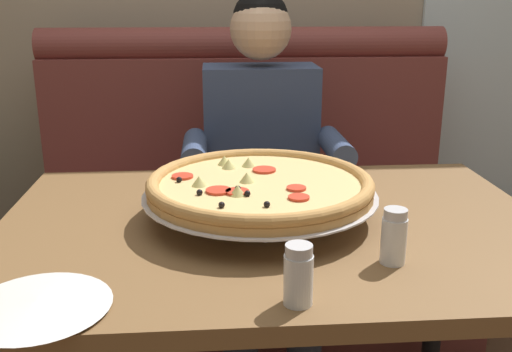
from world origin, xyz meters
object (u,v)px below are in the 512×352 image
Objects in this scene: booth_bench at (249,216)px; plate_near_left at (38,304)px; shaker_pepper_flakes at (299,279)px; dining_table at (274,255)px; shaker_parmesan at (394,240)px; diner_main at (263,160)px; pizza at (260,186)px.

booth_bench is 1.41m from plate_near_left.
dining_table is at bearing 90.07° from shaker_pepper_flakes.
plate_near_left is (-0.45, -1.29, 0.35)m from booth_bench.
shaker_parmesan is at bearing 34.61° from shaker_pepper_flakes.
booth_bench is 1.29× the size of dining_table.
shaker_pepper_flakes is 0.45m from plate_near_left.
dining_table is 5.17× the size of plate_near_left.
shaker_parmesan reaches higher than plate_near_left.
plate_near_left is (-0.48, -1.02, 0.04)m from diner_main.
pizza is at bearing 44.11° from plate_near_left.
dining_table is 1.02× the size of diner_main.
booth_bench reaches higher than shaker_pepper_flakes.
pizza is 5.06× the size of shaker_pepper_flakes.
booth_bench is 2.99× the size of pizza.
pizza is at bearing 132.06° from shaker_parmesan.
pizza reaches higher than plate_near_left.
shaker_parmesan is (0.18, -0.89, 0.08)m from diner_main.
dining_table is 0.34m from shaker_parmesan.
shaker_pepper_flakes reaches higher than dining_table.
dining_table is 0.17m from pizza.
dining_table is at bearing -48.72° from pizza.
shaker_pepper_flakes is at bearing -89.93° from dining_table.
booth_bench is at bearing 100.42° from shaker_parmesan.
diner_main reaches higher than shaker_parmesan.
shaker_parmesan is 0.45× the size of plate_near_left.
pizza is (-0.03, -0.89, 0.42)m from booth_bench.
shaker_pepper_flakes is 0.26m from shaker_parmesan.
diner_main is at bearing 88.31° from shaker_pepper_flakes.
plate_near_left is at bearing 177.97° from shaker_pepper_flakes.
pizza is at bearing 94.41° from shaker_pepper_flakes.
pizza reaches higher than shaker_pepper_flakes.
pizza is (-0.03, 0.04, 0.16)m from dining_table.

